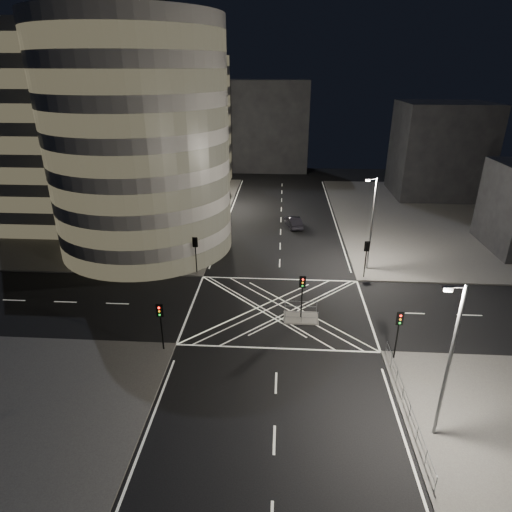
# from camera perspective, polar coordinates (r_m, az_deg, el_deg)

# --- Properties ---
(ground) EXTENTS (120.00, 120.00, 0.00)m
(ground) POSITION_cam_1_polar(r_m,az_deg,el_deg) (39.32, 2.99, -7.07)
(ground) COLOR black
(ground) RESTS_ON ground
(sidewalk_far_left) EXTENTS (42.00, 42.00, 0.15)m
(sidewalk_far_left) POSITION_cam_1_polar(r_m,az_deg,el_deg) (70.29, -21.11, 5.61)
(sidewalk_far_left) COLOR #4A4846
(sidewalk_far_left) RESTS_ON ground
(sidewalk_far_right) EXTENTS (42.00, 42.00, 0.15)m
(sidewalk_far_right) POSITION_cam_1_polar(r_m,az_deg,el_deg) (70.21, 27.84, 4.40)
(sidewalk_far_right) COLOR #4A4846
(sidewalk_far_right) RESTS_ON ground
(central_island) EXTENTS (3.00, 2.00, 0.15)m
(central_island) POSITION_cam_1_polar(r_m,az_deg,el_deg) (38.05, 6.00, -8.20)
(central_island) COLOR slate
(central_island) RESTS_ON ground
(office_tower_curved) EXTENTS (30.00, 29.00, 27.20)m
(office_tower_curved) POSITION_cam_1_polar(r_m,az_deg,el_deg) (56.97, -18.52, 15.09)
(office_tower_curved) COLOR gray
(office_tower_curved) RESTS_ON sidewalk_far_left
(office_block_rear) EXTENTS (24.00, 16.00, 22.00)m
(office_block_rear) POSITION_cam_1_polar(r_m,az_deg,el_deg) (79.42, -13.12, 16.74)
(office_block_rear) COLOR gray
(office_block_rear) RESTS_ON sidewalk_far_left
(building_right_far) EXTENTS (14.00, 12.00, 15.00)m
(building_right_far) POSITION_cam_1_polar(r_m,az_deg,el_deg) (79.16, 23.29, 12.87)
(building_right_far) COLOR black
(building_right_far) RESTS_ON sidewalk_far_right
(building_far_end) EXTENTS (18.00, 8.00, 18.00)m
(building_far_end) POSITION_cam_1_polar(r_m,az_deg,el_deg) (92.52, 1.11, 16.90)
(building_far_end) COLOR black
(building_far_end) RESTS_ON ground
(tree_a) EXTENTS (3.80, 3.80, 6.40)m
(tree_a) POSITION_cam_1_polar(r_m,az_deg,el_deg) (46.80, -9.71, 3.73)
(tree_a) COLOR black
(tree_a) RESTS_ON sidewalk_far_left
(tree_b) EXTENTS (4.04, 4.04, 7.16)m
(tree_b) POSITION_cam_1_polar(r_m,az_deg,el_deg) (52.15, -8.32, 6.64)
(tree_b) COLOR black
(tree_b) RESTS_ON sidewalk_far_left
(tree_c) EXTENTS (3.61, 3.61, 6.79)m
(tree_c) POSITION_cam_1_polar(r_m,az_deg,el_deg) (57.83, -7.14, 8.29)
(tree_c) COLOR black
(tree_c) RESTS_ON sidewalk_far_left
(tree_d) EXTENTS (5.07, 5.07, 7.98)m
(tree_d) POSITION_cam_1_polar(r_m,az_deg,el_deg) (63.46, -6.19, 10.06)
(tree_d) COLOR black
(tree_d) RESTS_ON sidewalk_far_left
(tree_e) EXTENTS (4.21, 4.21, 6.32)m
(tree_e) POSITION_cam_1_polar(r_m,az_deg,el_deg) (69.48, -5.33, 10.31)
(tree_e) COLOR black
(tree_e) RESTS_ON sidewalk_far_left
(traffic_signal_fl) EXTENTS (0.55, 0.22, 4.00)m
(traffic_signal_fl) POSITION_cam_1_polar(r_m,az_deg,el_deg) (44.96, -8.08, 1.02)
(traffic_signal_fl) COLOR black
(traffic_signal_fl) RESTS_ON sidewalk_far_left
(traffic_signal_nl) EXTENTS (0.55, 0.22, 4.00)m
(traffic_signal_nl) POSITION_cam_1_polar(r_m,az_deg,el_deg) (33.22, -12.61, -8.11)
(traffic_signal_nl) COLOR black
(traffic_signal_nl) RESTS_ON sidewalk_near_left
(traffic_signal_fr) EXTENTS (0.55, 0.22, 4.00)m
(traffic_signal_fr) POSITION_cam_1_polar(r_m,az_deg,el_deg) (44.92, 14.50, 0.44)
(traffic_signal_fr) COLOR black
(traffic_signal_fr) RESTS_ON sidewalk_far_right
(traffic_signal_nr) EXTENTS (0.55, 0.22, 4.00)m
(traffic_signal_nr) POSITION_cam_1_polar(r_m,az_deg,el_deg) (33.16, 18.48, -8.92)
(traffic_signal_nr) COLOR black
(traffic_signal_nr) RESTS_ON sidewalk_near_right
(traffic_signal_island) EXTENTS (0.55, 0.22, 4.00)m
(traffic_signal_island) POSITION_cam_1_polar(r_m,az_deg,el_deg) (36.63, 6.19, -4.43)
(traffic_signal_island) COLOR black
(traffic_signal_island) RESTS_ON central_island
(street_lamp_left_near) EXTENTS (1.25, 0.25, 10.00)m
(street_lamp_left_near) POSITION_cam_1_polar(r_m,az_deg,el_deg) (48.97, -7.82, 6.23)
(street_lamp_left_near) COLOR slate
(street_lamp_left_near) RESTS_ON sidewalk_far_left
(street_lamp_left_far) EXTENTS (1.25, 0.25, 10.00)m
(street_lamp_left_far) POSITION_cam_1_polar(r_m,az_deg,el_deg) (66.10, -4.85, 10.97)
(street_lamp_left_far) COLOR slate
(street_lamp_left_far) RESTS_ON sidewalk_far_left
(street_lamp_right_far) EXTENTS (1.25, 0.25, 10.00)m
(street_lamp_right_far) POSITION_cam_1_polar(r_m,az_deg,el_deg) (46.14, 15.15, 4.50)
(street_lamp_right_far) COLOR slate
(street_lamp_right_far) RESTS_ON sidewalk_far_right
(street_lamp_right_near) EXTENTS (1.25, 0.25, 10.00)m
(street_lamp_right_near) POSITION_cam_1_polar(r_m,az_deg,el_deg) (26.29, 24.29, -12.43)
(street_lamp_right_near) COLOR slate
(street_lamp_right_near) RESTS_ON sidewalk_near_right
(railing_near_right) EXTENTS (0.06, 11.70, 1.10)m
(railing_near_right) POSITION_cam_1_polar(r_m,az_deg,el_deg) (30.21, 19.40, -17.95)
(railing_near_right) COLOR slate
(railing_near_right) RESTS_ON sidewalk_near_right
(railing_island_south) EXTENTS (2.80, 0.06, 1.10)m
(railing_island_south) POSITION_cam_1_polar(r_m,az_deg,el_deg) (36.95, 6.08, -8.11)
(railing_island_south) COLOR slate
(railing_island_south) RESTS_ON central_island
(railing_island_north) EXTENTS (2.80, 0.06, 1.10)m
(railing_island_north) POSITION_cam_1_polar(r_m,az_deg,el_deg) (38.49, 5.99, -6.70)
(railing_island_north) COLOR slate
(railing_island_north) RESTS_ON central_island
(sedan) EXTENTS (2.70, 4.86, 1.52)m
(sedan) POSITION_cam_1_polar(r_m,az_deg,el_deg) (59.07, 5.00, 4.56)
(sedan) COLOR black
(sedan) RESTS_ON ground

